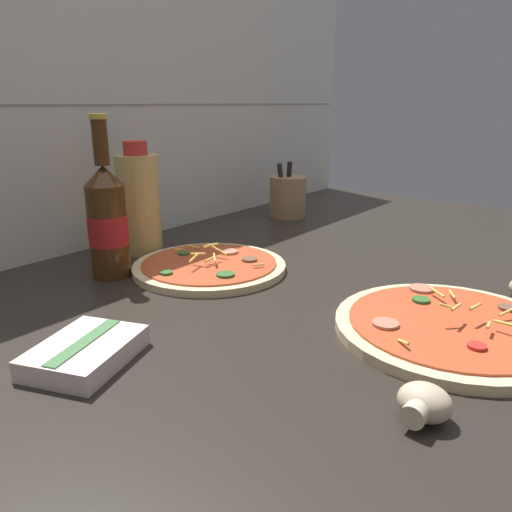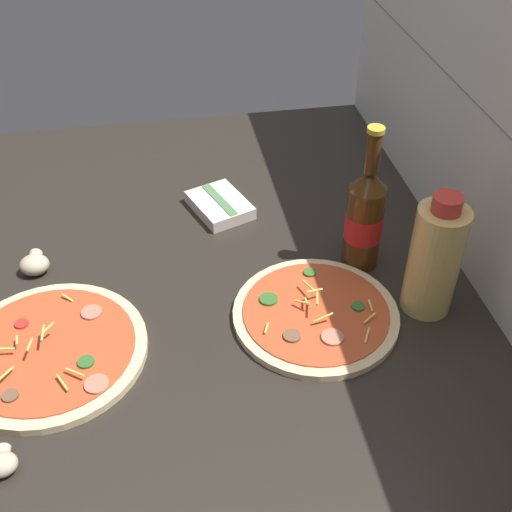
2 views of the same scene
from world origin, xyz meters
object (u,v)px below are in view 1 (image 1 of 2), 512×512
at_px(oil_bottle, 139,202).
at_px(mushroom_left, 424,404).
at_px(beer_bottle, 107,220).
at_px(pizza_far, 210,266).
at_px(utensil_crock, 288,196).
at_px(pizza_near, 452,327).
at_px(dish_towel, 85,352).

distance_m(oil_bottle, mushroom_left, 0.66).
xyz_separation_m(beer_bottle, oil_bottle, (0.12, 0.07, 0.00)).
bearing_deg(pizza_far, utensil_crock, 17.54).
xyz_separation_m(pizza_near, dish_towel, (-0.33, 0.30, 0.00)).
bearing_deg(beer_bottle, pizza_far, -41.78).
height_order(mushroom_left, utensil_crock, utensil_crock).
xyz_separation_m(oil_bottle, dish_towel, (-0.32, -0.29, -0.09)).
distance_m(mushroom_left, dish_towel, 0.36).
bearing_deg(mushroom_left, beer_bottle, 82.82).
relative_size(pizza_near, beer_bottle, 1.11).
height_order(pizza_near, dish_towel, pizza_near).
relative_size(utensil_crock, dish_towel, 0.93).
distance_m(pizza_far, oil_bottle, 0.20).
bearing_deg(pizza_near, pizza_far, 91.06).
height_order(pizza_near, beer_bottle, beer_bottle).
xyz_separation_m(beer_bottle, dish_towel, (-0.20, -0.22, -0.08)).
bearing_deg(oil_bottle, mushroom_left, -107.16).
bearing_deg(mushroom_left, pizza_far, 66.70).
relative_size(beer_bottle, utensil_crock, 1.89).
height_order(oil_bottle, utensil_crock, oil_bottle).
distance_m(pizza_near, pizza_far, 0.41).
relative_size(mushroom_left, dish_towel, 0.35).
height_order(pizza_far, mushroom_left, pizza_far).
height_order(beer_bottle, mushroom_left, beer_bottle).
relative_size(beer_bottle, mushroom_left, 5.00).
distance_m(utensil_crock, dish_towel, 0.80).
height_order(beer_bottle, oil_bottle, beer_bottle).
xyz_separation_m(pizza_near, mushroom_left, (-0.20, -0.04, 0.01)).
height_order(oil_bottle, mushroom_left, oil_bottle).
bearing_deg(pizza_near, mushroom_left, -169.42).
bearing_deg(oil_bottle, dish_towel, -137.63).
bearing_deg(pizza_near, dish_towel, 137.61).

